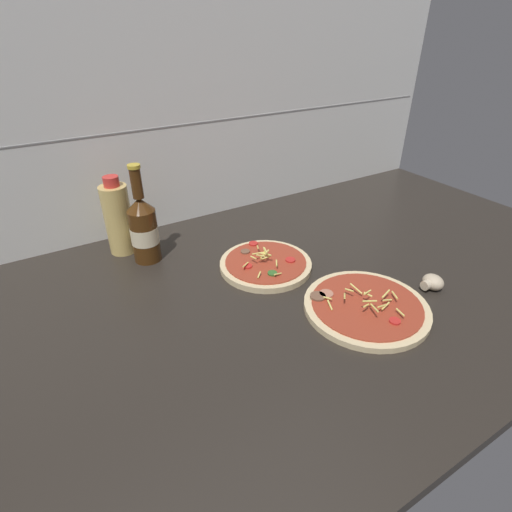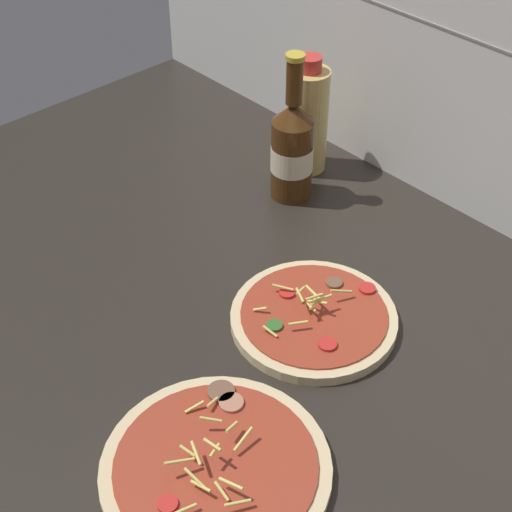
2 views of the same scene
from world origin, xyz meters
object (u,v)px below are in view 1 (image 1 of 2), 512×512
beer_bottle (144,228)px  mushroom_left (432,282)px  pizza_far (266,264)px  oil_bottle (118,218)px  pizza_near (366,307)px

beer_bottle → mushroom_left: (49.62, -45.20, -6.91)cm
pizza_far → beer_bottle: beer_bottle is taller
mushroom_left → pizza_far: bearing=135.0°
mushroom_left → beer_bottle: bearing=137.7°
oil_bottle → mushroom_left: bearing=-44.5°
beer_bottle → oil_bottle: 8.48cm
pizza_near → oil_bottle: bearing=125.2°
pizza_far → oil_bottle: (-26.93, 25.99, 8.29)cm
pizza_far → mushroom_left: pizza_far is taller
pizza_near → mushroom_left: pizza_near is taller
mushroom_left → pizza_near: bearing=173.4°
beer_bottle → oil_bottle: bearing=118.1°
beer_bottle → mushroom_left: 67.48cm
mushroom_left → oil_bottle: bearing=135.5°
pizza_near → oil_bottle: oil_bottle is taller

